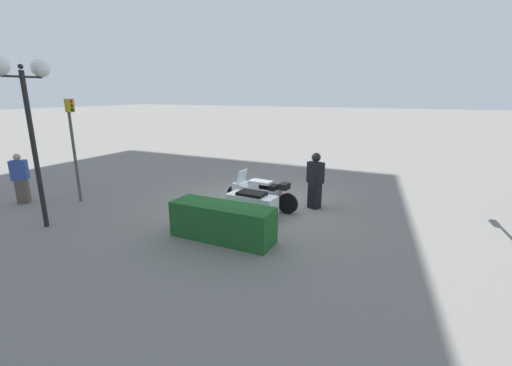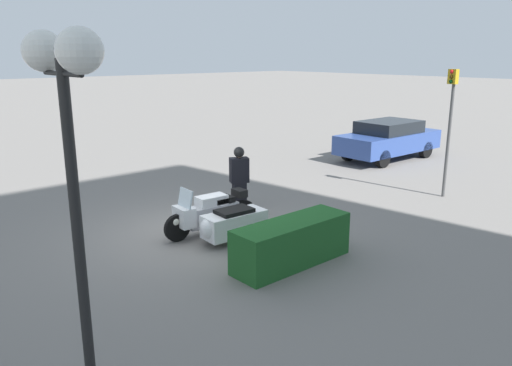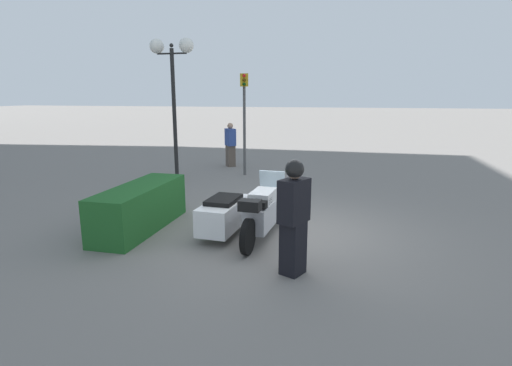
{
  "view_description": "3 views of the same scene",
  "coord_description": "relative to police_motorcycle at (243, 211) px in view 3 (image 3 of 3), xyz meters",
  "views": [
    {
      "loc": [
        -4.48,
        9.32,
        3.42
      ],
      "look_at": [
        -0.3,
        0.68,
        0.91
      ],
      "focal_mm": 24.0,
      "sensor_mm": 36.0,
      "label": 1
    },
    {
      "loc": [
        6.13,
        9.14,
        4.01
      ],
      "look_at": [
        -0.7,
        1.34,
        1.31
      ],
      "focal_mm": 35.0,
      "sensor_mm": 36.0,
      "label": 2
    },
    {
      "loc": [
        -7.24,
        -1.24,
        2.61
      ],
      "look_at": [
        -0.5,
        0.37,
        1.08
      ],
      "focal_mm": 28.0,
      "sensor_mm": 36.0,
      "label": 3
    }
  ],
  "objects": [
    {
      "name": "ground_plane",
      "position": [
        0.21,
        -0.69,
        -0.45
      ],
      "size": [
        160.0,
        160.0,
        0.0
      ],
      "primitive_type": "plane",
      "color": "slate"
    },
    {
      "name": "officer_rider",
      "position": [
        -1.52,
        -1.18,
        0.46
      ],
      "size": [
        0.55,
        0.46,
        1.72
      ],
      "rotation": [
        0.0,
        0.0,
        -2.01
      ],
      "color": "black",
      "rests_on": "ground"
    },
    {
      "name": "twin_lamp_post",
      "position": [
        4.46,
        3.4,
        3.07
      ],
      "size": [
        0.44,
        1.39,
        4.25
      ],
      "color": "black",
      "rests_on": "ground"
    },
    {
      "name": "pedestrian_bystander",
      "position": [
        7.06,
        2.41,
        0.35
      ],
      "size": [
        0.53,
        0.5,
        1.61
      ],
      "rotation": [
        0.0,
        0.0,
        -0.89
      ],
      "color": "brown",
      "rests_on": "ground"
    },
    {
      "name": "hedge_bush_curbside",
      "position": [
        -0.19,
        2.05,
        -0.02
      ],
      "size": [
        2.55,
        0.8,
        0.88
      ],
      "primitive_type": "cube",
      "color": "#1E5623",
      "rests_on": "ground"
    },
    {
      "name": "traffic_light_near",
      "position": [
        5.58,
        1.47,
        1.71
      ],
      "size": [
        0.22,
        0.29,
        3.27
      ],
      "rotation": [
        0.0,
        0.0,
        3.4
      ],
      "color": "#4C4C4C",
      "rests_on": "ground"
    },
    {
      "name": "police_motorcycle",
      "position": [
        0.0,
        0.0,
        0.0
      ],
      "size": [
        2.42,
        1.4,
        1.14
      ],
      "rotation": [
        0.0,
        0.0,
        -0.06
      ],
      "color": "black",
      "rests_on": "ground"
    }
  ]
}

